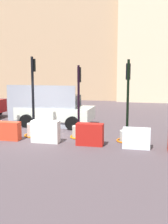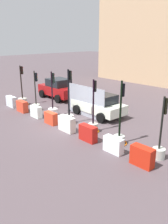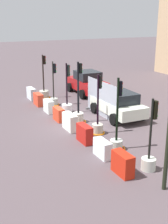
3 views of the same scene
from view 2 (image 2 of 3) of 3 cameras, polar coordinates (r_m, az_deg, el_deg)
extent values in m
plane|color=#4E4146|center=(15.23, -3.95, -3.07)|extent=(120.00, 120.00, 0.00)
cylinder|color=#B6B5A8|center=(20.26, -14.76, 2.52)|extent=(0.72, 0.72, 0.56)
cylinder|color=black|center=(19.91, -15.13, 7.05)|extent=(0.10, 0.10, 2.70)
cube|color=black|center=(19.79, -15.02, 9.84)|extent=(0.19, 0.17, 0.63)
sphere|color=red|center=(19.79, -14.83, 10.46)|extent=(0.11, 0.11, 0.11)
sphere|color=orange|center=(19.82, -14.78, 9.87)|extent=(0.11, 0.11, 0.11)
sphere|color=green|center=(19.85, -14.73, 9.27)|extent=(0.11, 0.11, 0.11)
torus|color=orange|center=(20.32, -14.71, 1.86)|extent=(0.96, 0.96, 0.07)
cylinder|color=beige|center=(18.44, -11.58, 1.15)|extent=(0.57, 0.57, 0.49)
cylinder|color=black|center=(18.07, -11.88, 5.80)|extent=(0.09, 0.09, 2.57)
cube|color=black|center=(17.97, -11.69, 8.36)|extent=(0.18, 0.18, 0.65)
sphere|color=red|center=(17.97, -11.46, 9.07)|extent=(0.10, 0.10, 0.10)
sphere|color=orange|center=(18.00, -11.42, 8.39)|extent=(0.10, 0.10, 0.10)
sphere|color=green|center=(18.03, -11.38, 7.72)|extent=(0.10, 0.10, 0.10)
torus|color=orange|center=(18.50, -11.54, 0.52)|extent=(0.77, 0.77, 0.06)
cylinder|color=silver|center=(16.95, -7.61, -0.02)|extent=(0.69, 0.69, 0.55)
cylinder|color=black|center=(16.54, -7.83, 5.25)|extent=(0.10, 0.10, 2.64)
cube|color=black|center=(16.43, -7.59, 8.19)|extent=(0.17, 0.16, 0.73)
sphere|color=red|center=(16.43, -7.36, 9.06)|extent=(0.10, 0.10, 0.10)
sphere|color=orange|center=(16.47, -7.32, 8.23)|extent=(0.10, 0.10, 0.10)
sphere|color=green|center=(16.51, -7.29, 7.40)|extent=(0.10, 0.10, 0.10)
cylinder|color=beige|center=(15.34, -3.65, -1.77)|extent=(0.61, 0.61, 0.57)
cylinder|color=black|center=(14.84, -3.78, 4.69)|extent=(0.12, 0.12, 2.97)
cube|color=black|center=(14.70, -3.43, 8.99)|extent=(0.15, 0.16, 0.56)
sphere|color=red|center=(14.73, -3.15, 9.75)|extent=(0.09, 0.09, 0.09)
sphere|color=orange|center=(14.75, -3.14, 9.03)|extent=(0.09, 0.09, 0.09)
sphere|color=green|center=(14.78, -3.13, 8.31)|extent=(0.09, 0.09, 0.09)
torus|color=orange|center=(15.43, -3.63, -2.66)|extent=(0.88, 0.88, 0.06)
cylinder|color=#B4B0A2|center=(14.01, 2.22, -3.79)|extent=(0.58, 0.58, 0.52)
cylinder|color=black|center=(13.51, 2.30, 2.46)|extent=(0.10, 0.10, 2.65)
cube|color=black|center=(13.38, 2.69, 6.34)|extent=(0.15, 0.12, 0.65)
sphere|color=red|center=(13.39, 2.93, 7.29)|extent=(0.09, 0.09, 0.09)
sphere|color=orange|center=(13.43, 2.92, 6.38)|extent=(0.09, 0.09, 0.09)
sphere|color=green|center=(13.47, 2.90, 5.48)|extent=(0.09, 0.09, 0.09)
torus|color=orange|center=(14.10, 2.21, -4.64)|extent=(0.77, 0.77, 0.07)
cylinder|color=#AFB5AD|center=(12.61, 8.56, -6.69)|extent=(0.60, 0.60, 0.45)
cylinder|color=black|center=(12.01, 8.93, 0.69)|extent=(0.10, 0.10, 2.94)
cube|color=black|center=(11.87, 9.45, 5.33)|extent=(0.18, 0.16, 0.66)
sphere|color=red|center=(11.90, 9.71, 6.43)|extent=(0.11, 0.11, 0.11)
sphere|color=orange|center=(11.94, 9.66, 5.40)|extent=(0.11, 0.11, 0.11)
sphere|color=green|center=(11.99, 9.60, 4.37)|extent=(0.11, 0.11, 0.11)
torus|color=orange|center=(12.69, 8.52, -7.49)|extent=(0.87, 0.87, 0.06)
cylinder|color=beige|center=(11.59, 17.78, -9.60)|extent=(0.59, 0.59, 0.50)
cylinder|color=black|center=(11.00, 18.51, -2.66)|extent=(0.09, 0.09, 2.49)
cube|color=black|center=(10.86, 19.26, 1.37)|extent=(0.18, 0.16, 0.73)
sphere|color=red|center=(10.88, 19.65, 2.68)|extent=(0.11, 0.11, 0.11)
sphere|color=orange|center=(10.94, 19.52, 1.45)|extent=(0.11, 0.11, 0.11)
sphere|color=green|center=(11.00, 19.39, 0.24)|extent=(0.11, 0.11, 0.11)
cube|color=silver|center=(19.88, -17.33, 2.45)|extent=(1.16, 0.41, 0.86)
cube|color=red|center=(18.28, -14.90, 1.32)|extent=(1.05, 0.44, 0.83)
cube|color=white|center=(16.77, -11.65, 0.07)|extent=(0.99, 0.40, 0.82)
cube|color=red|center=(15.32, -8.12, -1.52)|extent=(0.98, 0.40, 0.79)
cube|color=white|center=(14.03, -4.25, -2.94)|extent=(1.16, 0.44, 0.91)
cube|color=#B41B15|center=(12.71, 0.98, -5.23)|extent=(1.07, 0.43, 0.88)
cube|color=white|center=(11.60, 7.21, -8.00)|extent=(1.04, 0.41, 0.79)
cube|color=red|center=(10.67, 14.06, -10.49)|extent=(1.04, 0.46, 0.90)
cube|color=maroon|center=(21.73, -6.25, 5.31)|extent=(4.15, 1.97, 0.80)
cube|color=black|center=(21.56, -6.27, 7.22)|extent=(1.97, 1.69, 0.68)
cylinder|color=black|center=(21.42, -2.06, 4.13)|extent=(0.72, 0.30, 0.71)
cylinder|color=black|center=(20.25, -6.41, 3.22)|extent=(0.72, 0.30, 0.71)
cylinder|color=black|center=(23.39, -6.05, 5.21)|extent=(0.72, 0.30, 0.71)
cylinder|color=black|center=(22.33, -10.21, 4.42)|extent=(0.72, 0.30, 0.71)
cube|color=silver|center=(16.82, 3.49, 1.39)|extent=(4.07, 1.91, 0.67)
cube|color=black|center=(16.48, 4.18, 3.33)|extent=(1.97, 1.64, 0.61)
cylinder|color=black|center=(17.19, -1.75, 0.61)|extent=(0.68, 0.30, 0.68)
cylinder|color=black|center=(18.42, 2.86, 1.78)|extent=(0.68, 0.30, 0.68)
cylinder|color=black|center=(15.44, 4.19, -1.44)|extent=(0.68, 0.30, 0.68)
cylinder|color=black|center=(16.80, 8.80, 0.00)|extent=(0.68, 0.30, 0.68)
cube|color=#959CAA|center=(16.50, 0.23, 2.62)|extent=(3.72, 0.04, 2.19)
cube|color=#4C4C4C|center=(18.00, -3.41, 0.43)|extent=(0.16, 0.50, 0.10)
cube|color=#4C4C4C|center=(15.69, 4.40, -2.25)|extent=(0.16, 0.50, 0.10)
camera|label=1|loc=(7.04, -59.37, -11.70)|focal=44.58mm
camera|label=3|loc=(4.42, 110.38, 0.88)|focal=48.22mm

